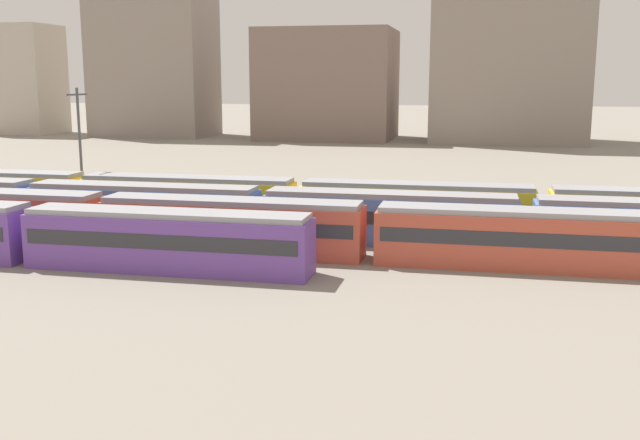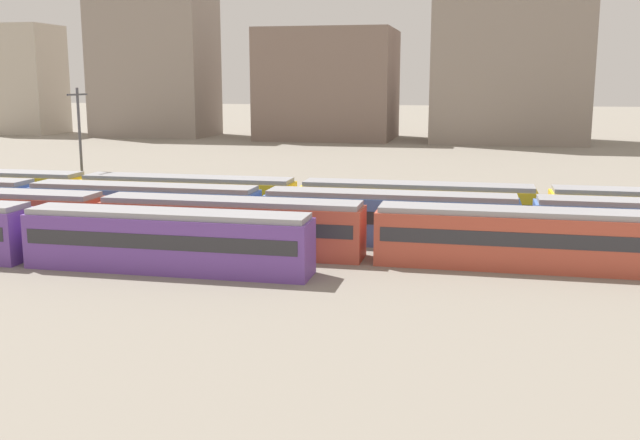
{
  "view_description": "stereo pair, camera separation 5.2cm",
  "coord_description": "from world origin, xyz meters",
  "px_view_note": "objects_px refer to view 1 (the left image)",
  "views": [
    {
      "loc": [
        44.75,
        -41.22,
        11.57
      ],
      "look_at": [
        34.18,
        7.8,
        2.04
      ],
      "focal_mm": 41.45,
      "sensor_mm": 36.0,
      "label": 1
    },
    {
      "loc": [
        44.81,
        -41.21,
        11.57
      ],
      "look_at": [
        34.18,
        7.8,
        2.04
      ],
      "focal_mm": 41.45,
      "sensor_mm": 36.0,
      "label": 2
    }
  ],
  "objects_px": {
    "train_track_3": "(416,206)",
    "catenary_pole_1": "(80,143)",
    "train_track_1": "(103,220)",
    "train_track_2": "(526,223)"
  },
  "relations": [
    {
      "from": "train_track_3",
      "to": "train_track_1",
      "type": "bearing_deg",
      "value": -153.64
    },
    {
      "from": "catenary_pole_1",
      "to": "train_track_1",
      "type": "bearing_deg",
      "value": -55.61
    },
    {
      "from": "train_track_2",
      "to": "train_track_3",
      "type": "xyz_separation_m",
      "value": [
        -7.99,
        5.2,
        0.0
      ]
    },
    {
      "from": "train_track_2",
      "to": "catenary_pole_1",
      "type": "distance_m",
      "value": 39.39
    },
    {
      "from": "train_track_3",
      "to": "catenary_pole_1",
      "type": "relative_size",
      "value": 8.58
    },
    {
      "from": "train_track_2",
      "to": "catenary_pole_1",
      "type": "height_order",
      "value": "catenary_pole_1"
    },
    {
      "from": "train_track_2",
      "to": "train_track_1",
      "type": "bearing_deg",
      "value": -169.83
    },
    {
      "from": "train_track_2",
      "to": "catenary_pole_1",
      "type": "bearing_deg",
      "value": 167.66
    },
    {
      "from": "train_track_1",
      "to": "train_track_2",
      "type": "xyz_separation_m",
      "value": [
        28.98,
        5.2,
        0.0
      ]
    },
    {
      "from": "train_track_1",
      "to": "train_track_2",
      "type": "relative_size",
      "value": 0.66
    }
  ]
}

